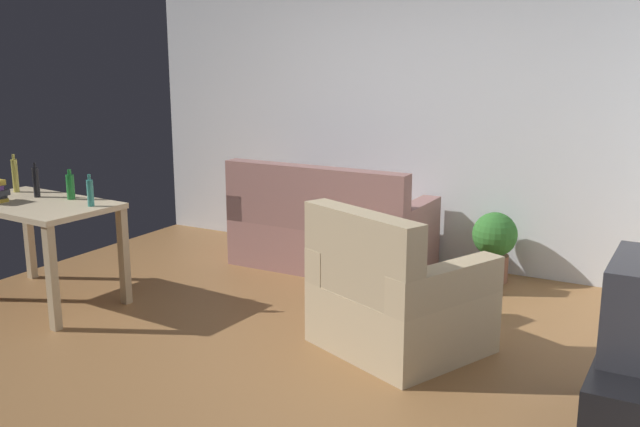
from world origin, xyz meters
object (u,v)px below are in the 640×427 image
object	(u,v)px
couch	(329,232)
potted_plant	(494,242)
bottle_green	(70,186)
desk	(36,217)
bottle_dark	(36,182)
armchair	(395,300)
bottle_tall	(90,192)
bottle_squat	(15,175)

from	to	relation	value
couch	potted_plant	xyz separation A→B (m)	(1.35, 0.31, 0.02)
bottle_green	desk	bearing A→B (deg)	-127.81
bottle_green	bottle_dark	bearing A→B (deg)	-166.28
armchair	bottle_tall	distance (m)	2.27
desk	bottle_squat	size ratio (longest dim) A/B	4.20
potted_plant	armchair	distance (m)	1.65
armchair	couch	bearing A→B (deg)	-25.54
desk	bottle_tall	world-z (taller)	bottle_tall
desk	armchair	bearing A→B (deg)	13.97
desk	armchair	xyz separation A→B (m)	(2.64, 0.47, -0.33)
bottle_squat	potted_plant	bearing A→B (deg)	30.73
bottle_green	bottle_tall	distance (m)	0.33
armchair	bottle_squat	xyz separation A→B (m)	(-3.08, -0.28, 0.57)
armchair	bottle_green	size ratio (longest dim) A/B	5.18
couch	desk	size ratio (longest dim) A/B	1.32
desk	bottle_tall	xyz separation A→B (m)	(0.47, 0.10, 0.21)
couch	potted_plant	distance (m)	1.38
bottle_squat	couch	bearing A→B (deg)	40.40
armchair	bottle_squat	distance (m)	3.14
armchair	bottle_tall	size ratio (longest dim) A/B	5.06
potted_plant	bottle_dark	size ratio (longest dim) A/B	2.17
couch	potted_plant	bearing A→B (deg)	-166.93
armchair	bottle_green	bearing A→B (deg)	29.21
potted_plant	bottle_dark	world-z (taller)	bottle_dark
couch	armchair	bearing A→B (deg)	131.51
armchair	bottle_dark	size ratio (longest dim) A/B	4.40
desk	bottle_dark	size ratio (longest dim) A/B	4.73
potted_plant	bottle_dark	bearing A→B (deg)	-145.95
bottle_squat	bottle_tall	xyz separation A→B (m)	(0.90, -0.09, -0.03)
couch	armchair	distance (m)	1.78
potted_plant	bottle_tall	distance (m)	3.14
desk	armchair	distance (m)	2.71
potted_plant	armchair	xyz separation A→B (m)	(-0.17, -1.64, -0.01)
armchair	potted_plant	bearing A→B (deg)	-72.82
potted_plant	bottle_squat	bearing A→B (deg)	-149.27
couch	desk	world-z (taller)	couch
couch	bottle_tall	size ratio (longest dim) A/B	7.20
desk	bottle_squat	distance (m)	0.53
bottle_squat	bottle_green	xyz separation A→B (m)	(0.59, 0.01, -0.04)
couch	armchair	xyz separation A→B (m)	(1.18, -1.33, 0.01)
couch	bottle_green	xyz separation A→B (m)	(-1.31, -1.60, 0.55)
desk	bottle_squat	world-z (taller)	bottle_squat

